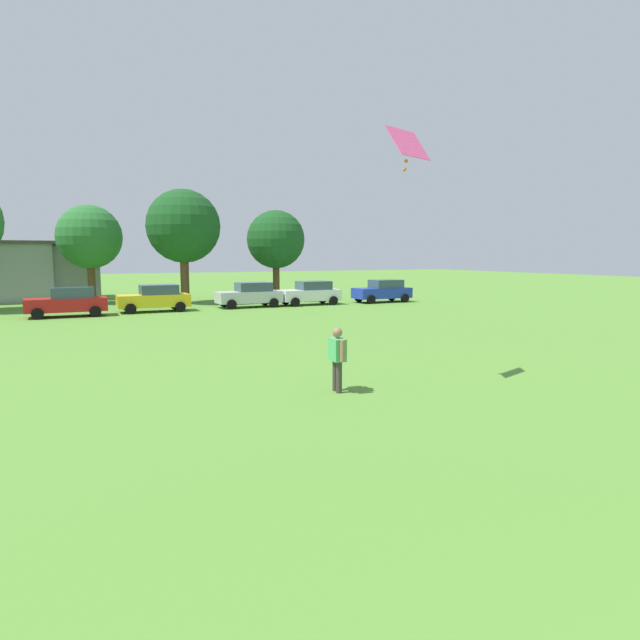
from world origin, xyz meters
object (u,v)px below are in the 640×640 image
Objects in this scene: parked_car_red_0 at (68,302)px; tree_far_right at (276,240)px; kite at (408,145)px; adult_bystander at (337,354)px; parked_car_yellow_1 at (155,298)px; parked_car_blue_4 at (383,291)px; tree_center at (89,237)px; tree_right at (183,227)px; parked_car_white_3 at (310,293)px; parked_car_silver_2 at (250,295)px.

parked_car_red_0 is 16.13m from tree_far_right.
kite is 0.33× the size of parked_car_red_0.
parked_car_yellow_1 is at bearing -172.43° from adult_bystander.
tree_far_right is (-6.66, 4.88, 3.83)m from parked_car_blue_4.
kite reaches higher than parked_car_red_0.
kite reaches higher than adult_bystander.
parked_car_blue_4 is at bearing 179.07° from parked_car_yellow_1.
tree_right reaches higher than tree_center.
tree_center reaches higher than tree_far_right.
kite is 0.33× the size of parked_car_white_3.
kite reaches higher than parked_car_yellow_1.
tree_right is at bearing 176.00° from tree_far_right.
parked_car_yellow_1 is 9.39m from tree_center.
adult_bystander is at bearing 105.64° from parked_car_red_0.
parked_car_yellow_1 is (-1.20, 22.54, -0.14)m from adult_bystander.
tree_right reaches higher than parked_car_red_0.
parked_car_red_0 and parked_car_white_3 have the same top height.
parked_car_red_0 is 10.80m from tree_right.
tree_center reaches higher than parked_car_silver_2.
tree_right is at bearing -55.34° from parked_car_silver_2.
tree_center is (-4.45, 30.42, 3.80)m from adult_bystander.
parked_car_silver_2 is 10.23m from parked_car_blue_4.
tree_center is at bearing -29.16° from parked_car_white_3.
parked_car_silver_2 is 1.00× the size of parked_car_blue_4.
parked_car_silver_2 reaches higher than adult_bystander.
adult_bystander is 28.73m from tree_far_right.
parked_car_white_3 and parked_car_blue_4 have the same top height.
kite is 0.21× the size of tree_far_right.
tree_far_right is (13.08, -3.26, -0.11)m from tree_center.
parked_car_white_3 is at bearing 161.78° from adult_bystander.
adult_bystander is 1.18× the size of kite.
parked_car_yellow_1 is at bearing 98.59° from kite.
kite reaches higher than parked_car_silver_2.
kite is at bearing 82.72° from parked_car_silver_2.
kite reaches higher than parked_car_white_3.
tree_far_right reaches higher than parked_car_silver_2.
parked_car_red_0 is at bearing 1.12° from parked_car_blue_4.
tree_center is (-19.73, 8.15, 3.94)m from parked_car_blue_4.
adult_bystander is 30.97m from tree_center.
parked_car_yellow_1 is at bearing -172.07° from parked_car_red_0.
tree_far_right is (6.92, -0.48, -0.87)m from tree_right.
parked_car_white_3 reaches higher than adult_bystander.
parked_car_blue_4 is 0.62× the size of tree_far_right.
parked_car_yellow_1 is 7.52m from tree_right.
tree_far_right is at bearing -129.15° from parked_car_silver_2.
tree_right reaches higher than parked_car_blue_4.
parked_car_white_3 is at bearing -29.16° from tree_center.
parked_car_white_3 is (10.69, 0.10, 0.00)m from parked_car_yellow_1.
adult_bystander is 0.39× the size of parked_car_yellow_1.
kite is 0.20× the size of tree_center.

